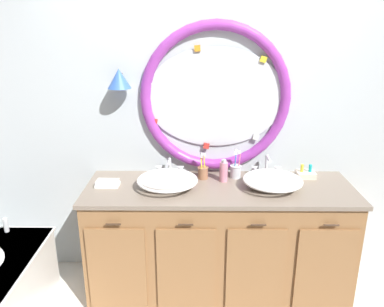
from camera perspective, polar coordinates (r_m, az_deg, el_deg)
name	(u,v)px	position (r m, az deg, el deg)	size (l,w,h in m)	color
ground_plane	(216,307)	(3.06, 3.56, -21.71)	(14.00, 14.00, 0.00)	silver
back_wall_assembly	(215,114)	(2.98, 3.44, 5.84)	(6.40, 0.26, 2.60)	silver
vanity_counter	(218,238)	(3.00, 3.91, -12.42)	(1.94, 0.66, 0.86)	olive
sink_basin_left	(167,180)	(2.76, -3.66, -3.99)	(0.44, 0.44, 0.12)	white
sink_basin_right	(273,180)	(2.80, 11.86, -3.93)	(0.42, 0.42, 0.12)	white
faucet_set_left	(170,168)	(2.99, -3.33, -2.20)	(0.22, 0.12, 0.14)	silver
faucet_set_right	(267,167)	(3.03, 10.98, -2.00)	(0.23, 0.15, 0.17)	silver
toothbrush_holder_left	(203,172)	(2.92, 1.63, -2.71)	(0.08, 0.08, 0.20)	#996647
toothbrush_holder_right	(236,170)	(2.95, 6.49, -2.51)	(0.09, 0.09, 0.22)	silver
soap_dispenser	(224,171)	(2.87, 4.70, -2.63)	(0.06, 0.07, 0.18)	pink
folded_hand_towel	(107,183)	(2.86, -12.42, -4.35)	(0.17, 0.10, 0.05)	white
toiletry_basket	(306,174)	(3.08, 16.47, -2.92)	(0.14, 0.12, 0.10)	beige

